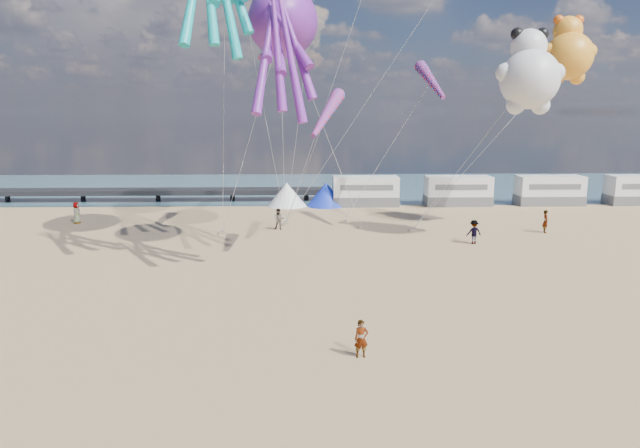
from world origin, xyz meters
The scene contains 25 objects.
ground centered at (0.00, 0.00, 0.00)m, with size 120.00×120.00×0.00m, color tan.
water centered at (0.00, 55.00, 0.02)m, with size 120.00×120.00×0.00m, color #365968.
pier centered at (-28.00, 44.00, 1.00)m, with size 60.00×3.00×0.50m, color black.
motorhome_0 centered at (6.00, 40.00, 1.50)m, with size 6.60×2.50×3.00m, color silver.
motorhome_1 centered at (15.50, 40.00, 1.50)m, with size 6.60×2.50×3.00m, color silver.
motorhome_2 centered at (25.00, 40.00, 1.50)m, with size 6.60×2.50×3.00m, color silver.
motorhome_3 centered at (34.50, 40.00, 1.50)m, with size 6.60×2.50×3.00m, color silver.
tent_white centered at (-2.00, 40.00, 1.20)m, with size 4.00×4.00×2.40m, color white.
tent_blue centered at (2.00, 40.00, 1.20)m, with size 4.00×4.00×2.40m, color #1933CC.
standing_person centered at (1.85, 3.43, 0.76)m, with size 0.55×0.36×1.51m, color tan.
beachgoer_0 centered at (-19.82, 31.36, 0.93)m, with size 0.68×0.44×1.85m, color #7F6659.
beachgoer_1 centered at (-2.33, 28.10, 0.87)m, with size 0.85×0.55×1.74m, color #7F6659.
beachgoer_2 centered at (12.01, 22.66, 0.87)m, with size 0.85×0.66×1.74m, color #7F6659.
beachgoer_5 centered at (18.82, 26.30, 0.91)m, with size 1.69×0.54×1.82m, color #7F6659.
sandbag_a centered at (-6.69, 26.53, 0.11)m, with size 0.50×0.35×0.22m, color gray.
sandbag_b centered at (4.46, 28.43, 0.11)m, with size 0.50×0.35×0.22m, color gray.
sandbag_c centered at (8.39, 27.13, 0.11)m, with size 0.50×0.35×0.22m, color gray.
sandbag_d centered at (3.15, 30.94, 0.11)m, with size 0.50×0.35×0.22m, color gray.
sandbag_e centered at (-1.85, 30.00, 0.11)m, with size 0.50×0.35×0.22m, color gray.
kite_octopus_purple centered at (-1.56, 19.91, 14.94)m, with size 4.03×9.41×10.76m, color #722596, non-canonical shape.
kite_panda centered at (15.30, 22.56, 11.63)m, with size 4.94×4.65×6.97m, color silver, non-canonical shape.
kite_teddy_orange centered at (19.85, 26.83, 13.57)m, with size 4.34×4.08×6.12m, color #FF9F28, non-canonical shape.
windsock_left centered at (-2.25, 25.70, 14.14)m, with size 1.10×6.69×6.69m, color red, non-canonical shape.
windsock_mid centered at (9.58, 27.55, 11.75)m, with size 1.00×6.24×6.24m, color red, non-canonical shape.
windsock_right centered at (1.14, 18.94, 9.29)m, with size 0.90×5.39×5.39m, color red, non-canonical shape.
Camera 1 is at (-0.39, -17.37, 9.42)m, focal length 32.00 mm.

